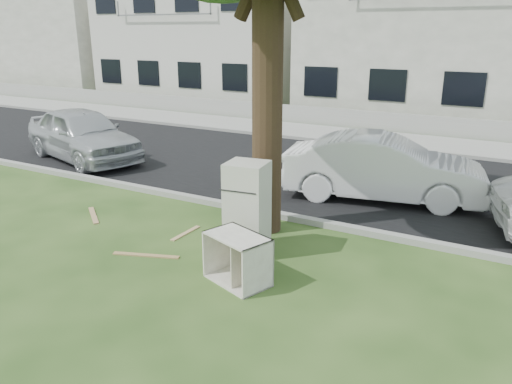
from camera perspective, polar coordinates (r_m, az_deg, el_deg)
The scene contains 16 objects.
ground at distance 7.88m, azimuth -2.44°, elevation -9.10°, with size 120.00×120.00×0.00m, color #254017.
road at distance 13.03m, azimuth 11.49°, elevation 1.63°, with size 120.00×7.00×0.01m, color black.
kerb_near at distance 9.87m, azimuth 5.03°, elevation -3.42°, with size 120.00×0.18×0.12m, color gray.
kerb_far at distance 16.35m, azimuth 15.40°, elevation 4.63°, with size 120.00×0.18×0.12m, color gray.
sidewalk at distance 17.73m, azimuth 16.57°, elevation 5.55°, with size 120.00×2.80×0.01m, color gray.
low_wall at distance 19.20m, azimuth 17.77°, elevation 7.40°, with size 120.00×0.15×0.70m, color gray.
townhouse_left at distance 28.24m, azimuth -4.85°, elevation 17.75°, with size 10.20×8.16×7.04m.
townhouse_center at distance 23.76m, azimuth 21.18°, elevation 17.14°, with size 11.22×8.16×7.44m.
filler_left at distance 38.17m, azimuth -22.86°, elevation 16.02°, with size 16.00×9.00×6.40m, color silver.
fridge at distance 8.25m, azimuth -1.02°, elevation -1.89°, with size 0.65×0.60×1.57m, color beige.
cabinet at distance 7.44m, azimuth -2.12°, elevation -7.63°, with size 0.95×0.59×0.74m, color beige.
plank_a at distance 8.59m, azimuth -12.46°, elevation -7.07°, with size 1.14×0.09×0.02m, color #A2814E.
plank_b at distance 10.66m, azimuth -18.08°, elevation -2.55°, with size 1.00×0.10×0.02m, color tan.
plank_c at distance 9.36m, azimuth -8.04°, elevation -4.68°, with size 0.79×0.09×0.02m, color tan.
car_center at distance 11.30m, azimuth 14.31°, elevation 2.68°, with size 1.52×4.35×1.43m, color silver.
car_left at distance 15.28m, azimuth -19.22°, elevation 6.27°, with size 1.78×4.42×1.51m, color #AFB3B7.
Camera 1 is at (3.71, -5.96, 3.58)m, focal length 35.00 mm.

